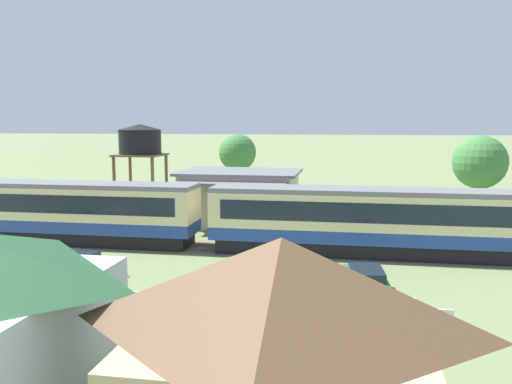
% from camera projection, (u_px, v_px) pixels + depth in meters
% --- Properties ---
extents(passenger_train, '(62.58, 3.18, 4.13)m').
position_uv_depth(passenger_train, '(376.00, 219.00, 33.07)').
color(passenger_train, '#234293').
rests_on(passenger_train, ground_plane).
extents(railway_track, '(114.33, 3.60, 0.04)m').
position_uv_depth(railway_track, '(334.00, 253.00, 33.80)').
color(railway_track, '#665B51').
rests_on(railway_track, ground_plane).
extents(station_building, '(9.35, 8.19, 4.29)m').
position_uv_depth(station_building, '(240.00, 197.00, 43.25)').
color(station_building, beige).
rests_on(station_building, ground_plane).
extents(water_tower, '(3.93, 3.93, 7.96)m').
position_uv_depth(water_tower, '(140.00, 142.00, 46.74)').
color(water_tower, brown).
rests_on(water_tower, ground_plane).
extents(cottage_brown_roof, '(7.91, 6.88, 5.34)m').
position_uv_depth(cottage_brown_roof, '(281.00, 336.00, 13.80)').
color(cottage_brown_roof, tan).
rests_on(cottage_brown_roof, ground_plane).
extents(picket_fence_front, '(35.11, 0.06, 1.05)m').
position_uv_depth(picket_fence_front, '(35.00, 297.00, 23.77)').
color(picket_fence_front, white).
rests_on(picket_fence_front, ground_plane).
extents(parked_car_yellow, '(4.40, 2.31, 1.29)m').
position_uv_depth(parked_car_yellow, '(77.00, 265.00, 28.72)').
color(parked_car_yellow, yellow).
rests_on(parked_car_yellow, ground_plane).
extents(parked_car_green, '(2.52, 4.78, 1.18)m').
position_uv_depth(parked_car_green, '(366.00, 280.00, 26.17)').
color(parked_car_green, '#287A38').
rests_on(parked_car_green, ground_plane).
extents(yard_tree_0, '(3.74, 3.74, 6.97)m').
position_uv_depth(yard_tree_0, '(237.00, 153.00, 54.23)').
color(yard_tree_0, brown).
rests_on(yard_tree_0, ground_plane).
extents(yard_tree_1, '(4.74, 4.74, 6.98)m').
position_uv_depth(yard_tree_1, '(480.00, 162.00, 47.80)').
color(yard_tree_1, brown).
rests_on(yard_tree_1, ground_plane).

